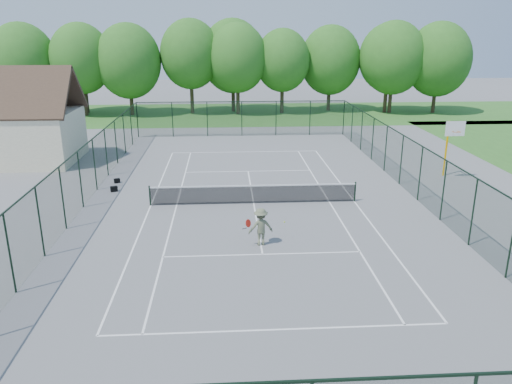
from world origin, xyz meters
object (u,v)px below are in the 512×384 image
basketball_goal (451,138)px  sports_bag_a (114,189)px  tennis_net (254,193)px  tennis_player (261,227)px

basketball_goal → sports_bag_a: 20.58m
tennis_net → sports_bag_a: (-7.93, 2.59, -0.42)m
basketball_goal → tennis_player: bearing=-142.5°
tennis_net → tennis_player: size_ratio=5.60×
tennis_net → basketball_goal: (12.44, 4.16, 1.99)m
tennis_net → sports_bag_a: bearing=161.9°
sports_bag_a → basketball_goal: bearing=-19.5°
sports_bag_a → tennis_net: bearing=-42.0°
basketball_goal → tennis_player: (-12.45, -9.56, -1.74)m
tennis_net → tennis_player: tennis_player is taller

